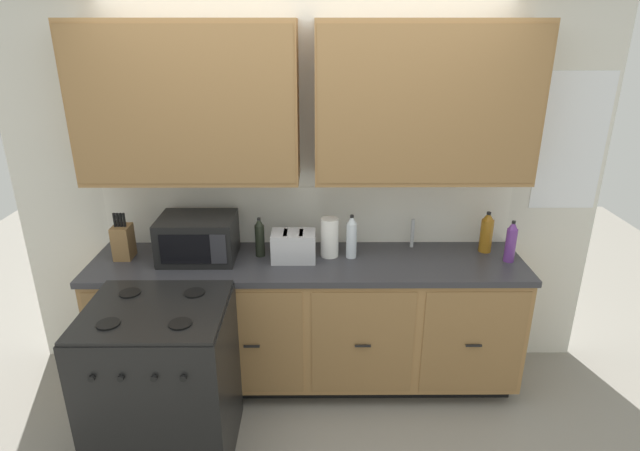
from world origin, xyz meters
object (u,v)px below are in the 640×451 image
at_px(bottle_dark, 260,237).
at_px(bottle_amber, 487,232).
at_px(bottle_violet, 511,242).
at_px(bottle_clear, 352,237).
at_px(toaster, 294,246).
at_px(microwave, 198,238).
at_px(stove_range, 164,381).
at_px(knife_block, 123,241).
at_px(paper_towel_roll, 330,237).

relative_size(bottle_dark, bottle_amber, 0.95).
relative_size(bottle_violet, bottle_clear, 0.94).
bearing_deg(bottle_clear, bottle_dark, 177.49).
xyz_separation_m(toaster, bottle_amber, (1.27, 0.13, 0.04)).
xyz_separation_m(microwave, toaster, (0.61, -0.03, -0.04)).
relative_size(toaster, bottle_violet, 1.02).
bearing_deg(stove_range, bottle_dark, 54.87).
bearing_deg(stove_range, bottle_violet, 16.22).
xyz_separation_m(stove_range, knife_block, (-0.38, 0.68, 0.57)).
bearing_deg(stove_range, paper_towel_roll, 36.40).
relative_size(stove_range, microwave, 1.98).
distance_m(stove_range, toaster, 1.10).
height_order(bottle_clear, bottle_amber, bottle_clear).
relative_size(toaster, bottle_clear, 0.96).
distance_m(knife_block, paper_towel_roll, 1.33).
relative_size(toaster, bottle_amber, 1.01).
height_order(stove_range, toaster, toaster).
distance_m(paper_towel_roll, bottle_amber, 1.04).
bearing_deg(toaster, knife_block, 177.86).
bearing_deg(bottle_dark, bottle_amber, 2.41).
bearing_deg(microwave, paper_towel_roll, 1.98).
xyz_separation_m(stove_range, toaster, (0.71, 0.63, 0.55)).
bearing_deg(paper_towel_roll, bottle_amber, 3.65).
distance_m(stove_range, bottle_dark, 1.04).
relative_size(bottle_dark, bottle_clear, 0.91).
relative_size(microwave, bottle_clear, 1.65).
bearing_deg(bottle_violet, stove_range, -163.78).
xyz_separation_m(bottle_clear, bottle_amber, (0.90, 0.09, -0.01)).
height_order(stove_range, paper_towel_roll, paper_towel_roll).
bearing_deg(bottle_violet, bottle_amber, 124.73).
bearing_deg(paper_towel_roll, bottle_dark, 179.54).
distance_m(knife_block, bottle_amber, 2.37).
distance_m(paper_towel_roll, bottle_violet, 1.15).
bearing_deg(microwave, bottle_amber, 2.90).
bearing_deg(stove_range, microwave, 81.45).
distance_m(stove_range, bottle_amber, 2.21).
bearing_deg(bottle_dark, bottle_violet, -3.30).
distance_m(microwave, bottle_amber, 1.89).
relative_size(toaster, bottle_dark, 1.06).
bearing_deg(bottle_clear, knife_block, 179.99).
bearing_deg(toaster, paper_towel_roll, 15.29).
xyz_separation_m(paper_towel_roll, bottle_amber, (1.04, 0.07, 0.01)).
bearing_deg(bottle_violet, knife_block, 178.46).
relative_size(stove_range, toaster, 3.39).
bearing_deg(bottle_amber, toaster, -174.17).
height_order(stove_range, bottle_amber, bottle_amber).
bearing_deg(bottle_dark, bottle_clear, -2.51).
bearing_deg(microwave, toaster, -3.18).
distance_m(paper_towel_roll, bottle_dark, 0.45).
xyz_separation_m(stove_range, bottle_violet, (2.09, 0.61, 0.59)).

